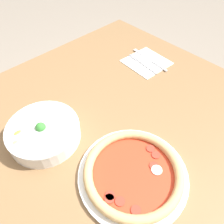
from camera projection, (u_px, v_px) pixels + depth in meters
ground_plane at (97, 204)px, 1.28m from camera, size 8.00×8.00×0.00m
dining_table at (88, 143)px, 0.81m from camera, size 1.29×0.96×0.73m
pizza at (133, 173)px, 0.61m from camera, size 0.31×0.31×0.04m
bowl at (44, 132)px, 0.69m from camera, size 0.23×0.23×0.07m
napkin at (147, 62)px, 0.98m from camera, size 0.18×0.18×0.00m
fork at (143, 64)px, 0.97m from camera, size 0.03×0.18×0.00m
knife at (151, 60)px, 0.99m from camera, size 0.04×0.21×0.01m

